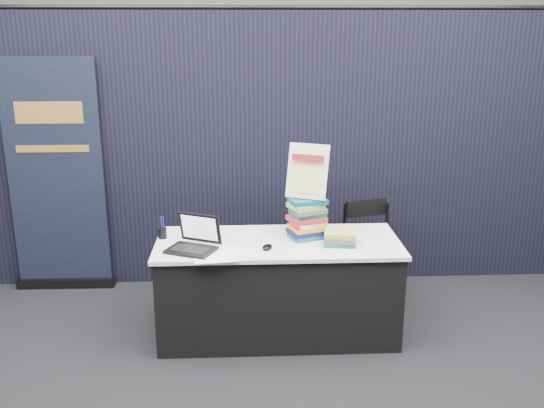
% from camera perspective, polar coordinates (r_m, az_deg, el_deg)
% --- Properties ---
extents(floor, '(8.00, 8.00, 0.00)m').
position_cam_1_polar(floor, '(4.32, 0.97, -15.44)').
color(floor, black).
rests_on(floor, ground).
extents(wall_back, '(8.00, 0.02, 3.50)m').
position_cam_1_polar(wall_back, '(7.67, -0.92, 12.57)').
color(wall_back, '#BAB8AF').
rests_on(wall_back, floor).
extents(drape_partition, '(6.00, 0.08, 2.40)m').
position_cam_1_polar(drape_partition, '(5.37, -0.06, 4.89)').
color(drape_partition, black).
rests_on(drape_partition, floor).
extents(display_table, '(1.80, 0.75, 0.75)m').
position_cam_1_polar(display_table, '(4.62, 0.56, -7.85)').
color(display_table, black).
rests_on(display_table, floor).
extents(laptop, '(0.39, 0.38, 0.25)m').
position_cam_1_polar(laptop, '(4.33, -7.61, -3.53)').
color(laptop, black).
rests_on(laptop, display_table).
extents(mouse, '(0.10, 0.12, 0.03)m').
position_cam_1_polar(mouse, '(4.32, -0.45, -4.06)').
color(mouse, black).
rests_on(mouse, display_table).
extents(brochure_left, '(0.30, 0.25, 0.00)m').
position_cam_1_polar(brochure_left, '(4.41, -6.97, -3.95)').
color(brochure_left, silver).
rests_on(brochure_left, display_table).
extents(brochure_mid, '(0.36, 0.30, 0.00)m').
position_cam_1_polar(brochure_mid, '(4.30, -4.81, -4.41)').
color(brochure_mid, white).
rests_on(brochure_mid, display_table).
extents(brochure_right, '(0.33, 0.25, 0.00)m').
position_cam_1_polar(brochure_right, '(4.19, -5.30, -5.00)').
color(brochure_right, white).
rests_on(brochure_right, display_table).
extents(pen_cup, '(0.08, 0.08, 0.08)m').
position_cam_1_polar(pen_cup, '(4.60, -10.28, -2.70)').
color(pen_cup, black).
rests_on(pen_cup, display_table).
extents(book_stack_tall, '(0.30, 0.26, 0.30)m').
position_cam_1_polar(book_stack_tall, '(4.51, 3.33, -1.36)').
color(book_stack_tall, '#1B546A').
rests_on(book_stack_tall, display_table).
extents(book_stack_short, '(0.25, 0.20, 0.10)m').
position_cam_1_polar(book_stack_short, '(4.41, 6.53, -3.24)').
color(book_stack_short, '#1A643C').
rests_on(book_stack_short, display_table).
extents(info_sign, '(0.32, 0.23, 0.41)m').
position_cam_1_polar(info_sign, '(4.45, 3.36, 3.03)').
color(info_sign, black).
rests_on(info_sign, book_stack_tall).
extents(pullup_banner, '(0.87, 0.11, 2.04)m').
position_cam_1_polar(pullup_banner, '(5.57, -19.54, 1.23)').
color(pullup_banner, black).
rests_on(pullup_banner, floor).
extents(stacking_chair, '(0.48, 0.49, 0.86)m').
position_cam_1_polar(stacking_chair, '(5.18, 9.05, -4.06)').
color(stacking_chair, black).
rests_on(stacking_chair, floor).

